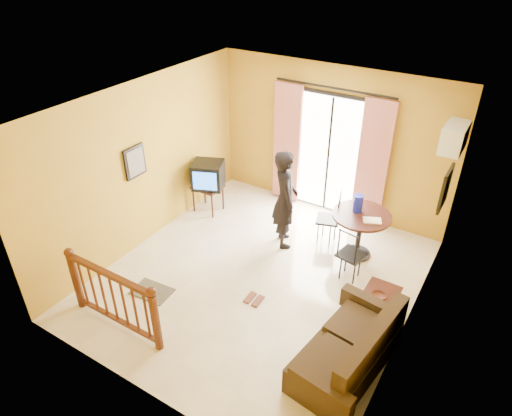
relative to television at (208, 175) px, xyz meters
The scene contains 19 objects.
ground 2.36m from the television, 32.84° to the right, with size 5.00×5.00×0.00m, color beige.
room_shell 2.41m from the television, 32.84° to the right, with size 5.00×5.00×5.00m.
balcony_door 2.27m from the television, 33.28° to the left, with size 2.25×0.14×2.46m.
tv_table 0.33m from the television, behind, with size 0.53×0.44×0.53m.
television is the anchor object (origin of this frame).
picture_left 1.64m from the television, 103.90° to the right, with size 0.05×0.42×0.52m.
dining_table 2.96m from the television, ahead, with size 0.96×0.96×0.80m.
water_jug 2.86m from the television, ahead, with size 0.16×0.16×0.29m, color #141DBF.
serving_tray 3.16m from the television, ahead, with size 0.28×0.18×0.02m, color white.
dining_chairs 2.82m from the television, ahead, with size 1.21×1.21×0.95m.
air_conditioner 4.25m from the television, 10.64° to the left, with size 0.31×0.60×0.40m.
botanical_print 4.18m from the television, ahead, with size 0.05×0.50×0.60m.
coffee_table 3.92m from the television, 16.58° to the right, with size 0.46×0.84×0.37m.
bowl 3.89m from the television, 16.36° to the right, with size 0.20×0.20×0.06m, color #5A2C1F.
sofa 4.31m from the television, 29.79° to the right, with size 0.99×1.80×0.81m.
standing_person 1.74m from the television, ahead, with size 0.64×0.42×1.75m, color black.
stair_balustrade 3.20m from the television, 76.98° to the right, with size 1.63×0.13×1.04m.
doormat 2.56m from the television, 74.72° to the right, with size 0.60×0.40×0.02m, color #504C40.
sandals 2.78m from the television, 39.43° to the right, with size 0.25×0.25×0.03m.
Camera 1 is at (2.87, -4.78, 4.75)m, focal length 32.00 mm.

